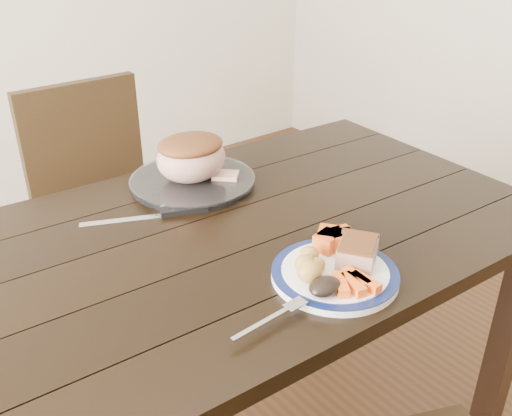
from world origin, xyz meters
TOP-DOWN VIEW (x-y plane):
  - dining_table at (0.00, 0.00)m, footprint 1.65×0.99m
  - chair_far at (-0.00, 0.74)m, footprint 0.42×0.43m
  - dinner_plate at (0.08, -0.29)m, footprint 0.27×0.27m
  - plate_rim at (0.08, -0.29)m, footprint 0.27×0.27m
  - serving_platter at (0.08, 0.27)m, footprint 0.34×0.34m
  - pork_slice at (0.14, -0.30)m, footprint 0.12×0.12m
  - roasted_potatoes at (0.02, -0.27)m, footprint 0.09×0.09m
  - carrot_batons at (0.06, -0.36)m, footprint 0.08×0.09m
  - pumpkin_wedges at (0.14, -0.23)m, footprint 0.10×0.09m
  - dark_mushroom at (0.00, -0.34)m, footprint 0.07×0.05m
  - fork at (-0.12, -0.33)m, footprint 0.18×0.03m
  - roast_joint at (0.08, 0.27)m, footprint 0.20×0.17m
  - cut_slice at (0.16, 0.22)m, footprint 0.09×0.09m
  - carving_knife at (-0.06, 0.16)m, footprint 0.30×0.15m

SIDE VIEW (x-z plane):
  - chair_far at x=0.00m, z-range 0.06..0.99m
  - dining_table at x=0.00m, z-range 0.28..1.03m
  - carving_knife at x=-0.06m, z-range 0.75..0.76m
  - dinner_plate at x=0.08m, z-range 0.75..0.77m
  - serving_platter at x=0.08m, z-range 0.75..0.77m
  - plate_rim at x=0.08m, z-range 0.76..0.78m
  - fork at x=-0.12m, z-range 0.77..0.77m
  - cut_slice at x=0.16m, z-range 0.77..0.78m
  - carrot_batons at x=0.06m, z-range 0.77..0.79m
  - dark_mushroom at x=0.00m, z-range 0.77..0.80m
  - pumpkin_wedges at x=0.14m, z-range 0.77..0.81m
  - roasted_potatoes at x=0.02m, z-range 0.77..0.81m
  - pork_slice at x=0.14m, z-range 0.77..0.81m
  - roast_joint at x=0.08m, z-range 0.77..0.89m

